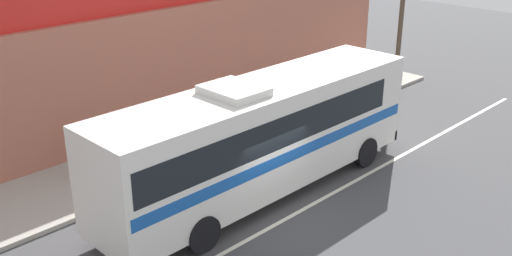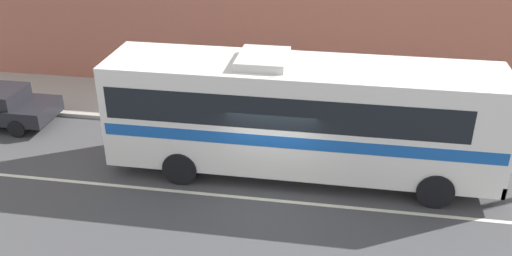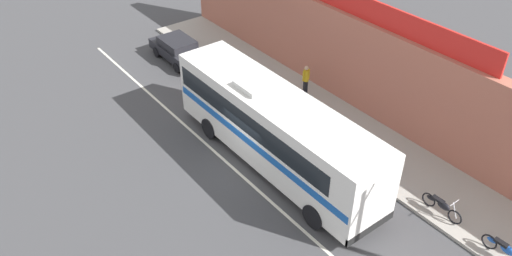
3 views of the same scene
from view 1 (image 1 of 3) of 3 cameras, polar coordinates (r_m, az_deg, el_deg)
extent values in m
plane|color=#444447|center=(17.90, 0.94, -7.86)|extent=(70.00, 70.00, 0.00)
cube|color=#A8A399|center=(21.40, -9.13, -2.68)|extent=(30.00, 3.60, 0.14)
cube|color=#B26651|center=(22.25, -12.80, 4.46)|extent=(30.00, 0.70, 4.80)
cube|color=silver|center=(17.43, 2.86, -8.77)|extent=(30.00, 0.14, 0.01)
cube|color=white|center=(18.00, 0.60, -0.60)|extent=(11.46, 2.50, 3.10)
cube|color=black|center=(17.49, -0.44, 0.65)|extent=(10.08, 2.52, 0.96)
cube|color=#1956B2|center=(18.12, 0.60, -1.47)|extent=(11.23, 2.51, 0.36)
cube|color=black|center=(22.05, 11.05, 4.56)|extent=(0.04, 2.25, 1.40)
cube|color=black|center=(22.64, 10.70, 0.16)|extent=(0.12, 2.50, 0.36)
cube|color=silver|center=(16.66, -2.14, 3.62)|extent=(1.40, 1.75, 0.24)
cylinder|color=black|center=(21.97, 5.53, -0.52)|extent=(1.04, 0.32, 1.04)
cylinder|color=black|center=(20.71, 10.46, -2.26)|extent=(1.04, 0.32, 1.04)
cylinder|color=black|center=(17.47, -10.17, -7.11)|extent=(1.04, 0.32, 1.04)
cylinder|color=black|center=(15.85, -5.21, -10.09)|extent=(1.04, 0.32, 1.04)
torus|color=black|center=(27.67, 10.46, 3.88)|extent=(0.62, 0.06, 0.62)
torus|color=black|center=(26.70, 8.93, 3.31)|extent=(0.62, 0.06, 0.62)
cylinder|color=silver|center=(27.51, 10.41, 4.44)|extent=(0.34, 0.04, 0.65)
cylinder|color=silver|center=(27.34, 10.33, 5.03)|extent=(0.03, 0.56, 0.03)
ellipsoid|color=#1E51B2|center=(27.18, 9.81, 3.99)|extent=(0.56, 0.22, 0.34)
cube|color=black|center=(26.92, 9.47, 4.10)|extent=(0.52, 0.20, 0.10)
ellipsoid|color=#1E51B2|center=(26.70, 9.03, 3.62)|extent=(0.36, 0.14, 0.16)
torus|color=black|center=(25.59, 6.79, 2.59)|extent=(0.62, 0.06, 0.62)
torus|color=black|center=(24.69, 5.02, 1.92)|extent=(0.62, 0.06, 0.62)
cylinder|color=silver|center=(25.43, 6.71, 3.18)|extent=(0.34, 0.04, 0.65)
cylinder|color=silver|center=(25.25, 6.60, 3.82)|extent=(0.03, 0.56, 0.03)
ellipsoid|color=black|center=(25.12, 6.03, 2.68)|extent=(0.56, 0.22, 0.34)
cube|color=black|center=(24.87, 5.63, 2.79)|extent=(0.52, 0.20, 0.10)
ellipsoid|color=black|center=(24.68, 5.12, 2.26)|extent=(0.36, 0.14, 0.16)
cylinder|color=black|center=(20.46, -16.43, -3.04)|extent=(0.13, 0.13, 0.84)
cylinder|color=black|center=(20.31, -16.18, -3.20)|extent=(0.13, 0.13, 0.84)
cylinder|color=gold|center=(20.09, -16.53, -1.23)|extent=(0.30, 0.30, 0.63)
sphere|color=tan|center=(19.92, -16.67, -0.02)|extent=(0.23, 0.23, 0.23)
cylinder|color=gold|center=(20.25, -16.82, -0.99)|extent=(0.08, 0.08, 0.58)
cylinder|color=gold|center=(19.92, -16.26, -1.31)|extent=(0.08, 0.08, 0.58)
camera|label=2|loc=(13.37, 60.36, 11.45)|focal=38.71mm
camera|label=3|loc=(26.10, 50.63, 27.87)|focal=35.60mm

